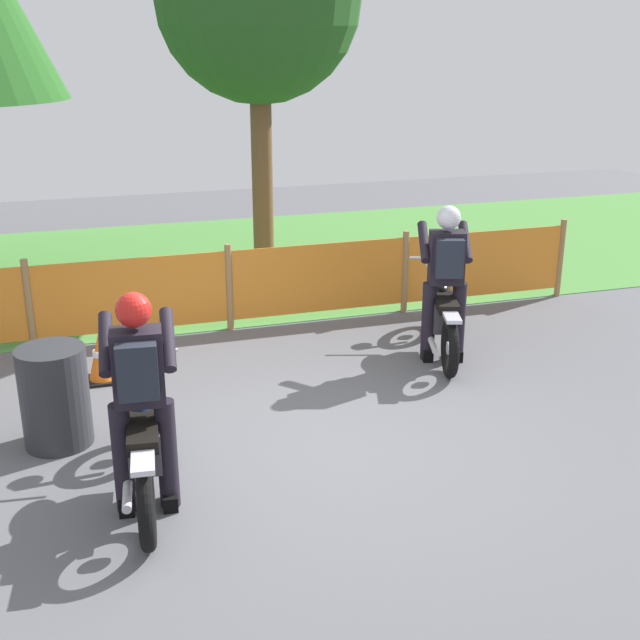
{
  "coord_description": "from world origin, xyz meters",
  "views": [
    {
      "loc": [
        -1.7,
        -6.11,
        3.38
      ],
      "look_at": [
        0.37,
        0.57,
        0.9
      ],
      "focal_mm": 45.87,
      "sensor_mm": 36.0,
      "label": 1
    }
  ],
  "objects_px": {
    "rider_trailing": "(446,275)",
    "spare_drum": "(55,397)",
    "traffic_cone": "(101,357)",
    "rider_lead": "(140,392)",
    "motorcycle_trailing": "(440,313)",
    "motorcycle_lead": "(145,439)"
  },
  "relations": [
    {
      "from": "motorcycle_trailing",
      "to": "traffic_cone",
      "type": "relative_size",
      "value": 3.65
    },
    {
      "from": "motorcycle_lead",
      "to": "rider_trailing",
      "type": "xyz_separation_m",
      "value": [
        3.35,
        1.83,
        0.49
      ]
    },
    {
      "from": "traffic_cone",
      "to": "spare_drum",
      "type": "distance_m",
      "value": 1.34
    },
    {
      "from": "motorcycle_lead",
      "to": "spare_drum",
      "type": "relative_size",
      "value": 2.29
    },
    {
      "from": "rider_lead",
      "to": "rider_trailing",
      "type": "relative_size",
      "value": 1.0
    },
    {
      "from": "rider_trailing",
      "to": "spare_drum",
      "type": "distance_m",
      "value": 4.1
    },
    {
      "from": "motorcycle_lead",
      "to": "traffic_cone",
      "type": "distance_m",
      "value": 2.32
    },
    {
      "from": "rider_trailing",
      "to": "traffic_cone",
      "type": "distance_m",
      "value": 3.67
    },
    {
      "from": "traffic_cone",
      "to": "motorcycle_lead",
      "type": "bearing_deg",
      "value": -84.53
    },
    {
      "from": "spare_drum",
      "to": "rider_trailing",
      "type": "bearing_deg",
      "value": 11.04
    },
    {
      "from": "rider_lead",
      "to": "traffic_cone",
      "type": "xyz_separation_m",
      "value": [
        -0.2,
        2.52,
        -0.69
      ]
    },
    {
      "from": "motorcycle_trailing",
      "to": "traffic_cone",
      "type": "height_order",
      "value": "motorcycle_trailing"
    },
    {
      "from": "rider_lead",
      "to": "rider_trailing",
      "type": "distance_m",
      "value": 3.94
    },
    {
      "from": "rider_lead",
      "to": "motorcycle_trailing",
      "type": "bearing_deg",
      "value": -50.92
    },
    {
      "from": "motorcycle_trailing",
      "to": "spare_drum",
      "type": "height_order",
      "value": "motorcycle_trailing"
    },
    {
      "from": "rider_lead",
      "to": "spare_drum",
      "type": "height_order",
      "value": "rider_lead"
    },
    {
      "from": "rider_trailing",
      "to": "spare_drum",
      "type": "relative_size",
      "value": 1.92
    },
    {
      "from": "rider_trailing",
      "to": "spare_drum",
      "type": "bearing_deg",
      "value": 117.64
    },
    {
      "from": "rider_lead",
      "to": "spare_drum",
      "type": "distance_m",
      "value": 1.5
    },
    {
      "from": "motorcycle_lead",
      "to": "spare_drum",
      "type": "distance_m",
      "value": 1.23
    },
    {
      "from": "motorcycle_trailing",
      "to": "motorcycle_lead",
      "type": "bearing_deg",
      "value": 137.44
    },
    {
      "from": "motorcycle_trailing",
      "to": "spare_drum",
      "type": "bearing_deg",
      "value": 120.27
    }
  ]
}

